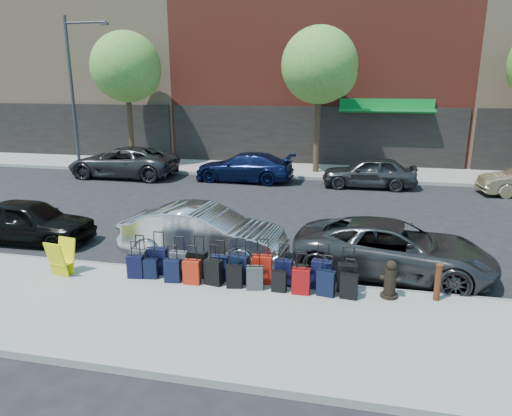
% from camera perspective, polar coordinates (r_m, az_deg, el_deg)
% --- Properties ---
extents(ground, '(120.00, 120.00, 0.00)m').
position_cam_1_polar(ground, '(15.32, 2.29, -2.34)').
color(ground, black).
rests_on(ground, ground).
extents(sidewalk_near, '(60.00, 4.00, 0.15)m').
position_cam_1_polar(sidewalk_near, '(9.46, -4.95, -13.62)').
color(sidewalk_near, gray).
rests_on(sidewalk_near, ground).
extents(sidewalk_far, '(60.00, 4.00, 0.15)m').
position_cam_1_polar(sidewalk_far, '(24.94, 6.40, 4.64)').
color(sidewalk_far, gray).
rests_on(sidewalk_far, ground).
extents(curb_near, '(60.00, 0.08, 0.15)m').
position_cam_1_polar(curb_near, '(11.20, -1.85, -8.77)').
color(curb_near, gray).
rests_on(curb_near, ground).
extents(curb_far, '(60.00, 0.08, 0.15)m').
position_cam_1_polar(curb_far, '(22.96, 5.85, 3.74)').
color(curb_far, gray).
rests_on(curb_far, ground).
extents(building_left, '(15.00, 12.12, 16.00)m').
position_cam_1_polar(building_left, '(37.46, -18.39, 19.68)').
color(building_left, '#9A7C5E').
rests_on(building_left, ground).
extents(tree_left, '(3.80, 3.80, 7.27)m').
position_cam_1_polar(tree_left, '(26.93, -15.63, 16.39)').
color(tree_left, black).
rests_on(tree_left, sidewalk_far).
extents(tree_center, '(3.80, 3.80, 7.27)m').
position_cam_1_polar(tree_center, '(23.97, 8.25, 16.98)').
color(tree_center, black).
rests_on(tree_center, sidewalk_far).
extents(streetlight, '(2.59, 0.18, 8.00)m').
position_cam_1_polar(streetlight, '(27.80, -21.75, 14.29)').
color(streetlight, '#333338').
rests_on(streetlight, sidewalk_far).
extents(suitcase_front_0, '(0.40, 0.23, 0.95)m').
position_cam_1_polar(suitcase_front_0, '(11.60, -14.32, -6.39)').
color(suitcase_front_0, '#414247').
rests_on(suitcase_front_0, sidewalk_near).
extents(suitcase_front_1, '(0.45, 0.26, 1.06)m').
position_cam_1_polar(suitcase_front_1, '(11.41, -12.05, -6.44)').
color(suitcase_front_1, black).
rests_on(suitcase_front_1, sidewalk_near).
extents(suitcase_front_2, '(0.42, 0.24, 0.99)m').
position_cam_1_polar(suitcase_front_2, '(11.17, -9.58, -6.90)').
color(suitcase_front_2, '#404046').
rests_on(suitcase_front_2, sidewalk_near).
extents(suitcase_front_3, '(0.45, 0.29, 1.02)m').
position_cam_1_polar(suitcase_front_3, '(11.07, -7.22, -6.95)').
color(suitcase_front_3, black).
rests_on(suitcase_front_3, sidewalk_near).
extents(suitcase_front_4, '(0.41, 0.23, 0.96)m').
position_cam_1_polar(suitcase_front_4, '(10.88, -4.56, -7.40)').
color(suitcase_front_4, black).
rests_on(suitcase_front_4, sidewalk_near).
extents(suitcase_front_5, '(0.48, 0.32, 1.06)m').
position_cam_1_polar(suitcase_front_5, '(10.71, -2.05, -7.56)').
color(suitcase_front_5, black).
rests_on(suitcase_front_5, sidewalk_near).
extents(suitcase_front_6, '(0.46, 0.29, 1.06)m').
position_cam_1_polar(suitcase_front_6, '(10.66, 0.80, -7.66)').
color(suitcase_front_6, '#A4150A').
rests_on(suitcase_front_6, sidewalk_near).
extents(suitcase_front_7, '(0.41, 0.23, 0.98)m').
position_cam_1_polar(suitcase_front_7, '(10.58, 3.43, -8.01)').
color(suitcase_front_7, black).
rests_on(suitcase_front_7, sidewalk_near).
extents(suitcase_front_8, '(0.35, 0.20, 0.85)m').
position_cam_1_polar(suitcase_front_8, '(10.50, 5.51, -8.48)').
color(suitcase_front_8, black).
rests_on(suitcase_front_8, sidewalk_near).
extents(suitcase_front_9, '(0.48, 0.31, 1.08)m').
position_cam_1_polar(suitcase_front_9, '(10.47, 8.21, -8.24)').
color(suitcase_front_9, black).
rests_on(suitcase_front_9, sidewalk_near).
extents(suitcase_front_10, '(0.43, 0.24, 1.03)m').
position_cam_1_polar(suitcase_front_10, '(10.44, 11.30, -8.55)').
color(suitcase_front_10, black).
rests_on(suitcase_front_10, sidewalk_near).
extents(suitcase_back_0, '(0.40, 0.26, 0.90)m').
position_cam_1_polar(suitcase_back_0, '(11.32, -14.80, -7.08)').
color(suitcase_back_0, black).
rests_on(suitcase_back_0, sidewalk_near).
extents(suitcase_back_1, '(0.34, 0.22, 0.77)m').
position_cam_1_polar(suitcase_back_1, '(11.21, -13.00, -7.39)').
color(suitcase_back_1, black).
rests_on(suitcase_back_1, sidewalk_near).
extents(suitcase_back_2, '(0.40, 0.26, 0.89)m').
position_cam_1_polar(suitcase_back_2, '(10.90, -10.39, -7.70)').
color(suitcase_back_2, black).
rests_on(suitcase_back_2, sidewalk_near).
extents(suitcase_back_3, '(0.39, 0.23, 0.92)m').
position_cam_1_polar(suitcase_back_3, '(10.73, -8.00, -7.92)').
color(suitcase_back_3, '#B2200B').
rests_on(suitcase_back_3, sidewalk_near).
extents(suitcase_back_4, '(0.44, 0.31, 0.95)m').
position_cam_1_polar(suitcase_back_4, '(10.63, -5.32, -7.99)').
color(suitcase_back_4, black).
rests_on(suitcase_back_4, sidewalk_near).
extents(suitcase_back_5, '(0.39, 0.27, 0.85)m').
position_cam_1_polar(suitcase_back_5, '(10.47, -2.73, -8.53)').
color(suitcase_back_5, black).
rests_on(suitcase_back_5, sidewalk_near).
extents(suitcase_back_6, '(0.40, 0.28, 0.88)m').
position_cam_1_polar(suitcase_back_6, '(10.36, -0.16, -8.71)').
color(suitcase_back_6, '#35353A').
rests_on(suitcase_back_6, sidewalk_near).
extents(suitcase_back_7, '(0.33, 0.20, 0.77)m').
position_cam_1_polar(suitcase_back_7, '(10.29, 2.91, -9.11)').
color(suitcase_back_7, black).
rests_on(suitcase_back_7, sidewalk_near).
extents(suitcase_back_8, '(0.39, 0.23, 0.93)m').
position_cam_1_polar(suitcase_back_8, '(10.20, 5.64, -9.09)').
color(suitcase_back_8, maroon).
rests_on(suitcase_back_8, sidewalk_near).
extents(suitcase_back_9, '(0.42, 0.29, 0.91)m').
position_cam_1_polar(suitcase_back_9, '(10.19, 8.74, -9.27)').
color(suitcase_back_9, black).
rests_on(suitcase_back_9, sidewalk_near).
extents(suitcase_back_10, '(0.39, 0.25, 0.88)m').
position_cam_1_polar(suitcase_back_10, '(10.16, 11.54, -9.54)').
color(suitcase_back_10, black).
rests_on(suitcase_back_10, sidewalk_near).
extents(fire_hydrant, '(0.43, 0.38, 0.84)m').
position_cam_1_polar(fire_hydrant, '(10.37, 16.42, -8.67)').
color(fire_hydrant, black).
rests_on(fire_hydrant, sidewalk_near).
extents(bollard, '(0.15, 0.15, 0.81)m').
position_cam_1_polar(bollard, '(10.54, 21.79, -8.58)').
color(bollard, '#38190C').
rests_on(bollard, sidewalk_near).
extents(display_rack, '(0.57, 0.61, 0.88)m').
position_cam_1_polar(display_rack, '(11.99, -23.16, -5.76)').
color(display_rack, yellow).
rests_on(display_rack, sidewalk_near).
extents(car_near_0, '(3.92, 1.65, 1.32)m').
position_cam_1_polar(car_near_0, '(15.25, -26.50, -1.48)').
color(car_near_0, black).
rests_on(car_near_0, ground).
extents(car_near_1, '(4.51, 1.79, 1.46)m').
position_cam_1_polar(car_near_1, '(12.41, -6.55, -3.18)').
color(car_near_1, '#B6B9BD').
rests_on(car_near_1, ground).
extents(car_near_2, '(5.08, 2.81, 1.35)m').
position_cam_1_polar(car_near_2, '(11.88, 16.78, -4.90)').
color(car_near_2, '#353537').
rests_on(car_near_2, ground).
extents(car_far_0, '(5.56, 2.58, 1.54)m').
position_cam_1_polar(car_far_0, '(24.34, -16.26, 5.53)').
color(car_far_0, '#313134').
rests_on(car_far_0, ground).
extents(car_far_1, '(4.91, 2.17, 1.40)m').
position_cam_1_polar(car_far_1, '(22.36, -1.49, 5.14)').
color(car_far_1, '#0C1438').
rests_on(car_far_1, ground).
extents(car_far_2, '(4.27, 1.81, 1.44)m').
position_cam_1_polar(car_far_2, '(21.60, 13.95, 4.38)').
color(car_far_2, '#313133').
rests_on(car_far_2, ground).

